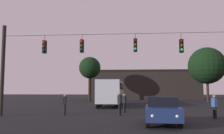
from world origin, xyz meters
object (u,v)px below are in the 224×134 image
at_px(pedestrian_near_bus, 65,103).
at_px(pedestrian_crossing_right, 214,105).
at_px(tree_left_silhouette, 207,66).
at_px(tree_behind_building, 90,68).
at_px(car_near_right, 162,110).
at_px(city_bus, 112,91).
at_px(pedestrian_crossing_left, 124,102).
at_px(pedestrian_crossing_center, 120,102).

bearing_deg(pedestrian_near_bus, pedestrian_crossing_right, -7.27).
xyz_separation_m(pedestrian_near_bus, tree_left_silhouette, (17.27, 21.70, 4.97)).
bearing_deg(tree_left_silhouette, pedestrian_crossing_right, -106.05).
bearing_deg(pedestrian_crossing_right, tree_behind_building, 116.75).
bearing_deg(pedestrian_crossing_right, tree_left_silhouette, 73.95).
bearing_deg(tree_left_silhouette, car_near_right, -111.94).
xyz_separation_m(city_bus, pedestrian_near_bus, (-2.64, -11.54, -0.97)).
bearing_deg(tree_behind_building, tree_left_silhouette, -7.51).
bearing_deg(pedestrian_crossing_left, car_near_right, -71.20).
xyz_separation_m(car_near_right, tree_left_silhouette, (10.48, 26.03, 5.07)).
height_order(car_near_right, pedestrian_crossing_left, pedestrian_crossing_left).
bearing_deg(pedestrian_crossing_left, pedestrian_near_bus, -150.88).
distance_m(pedestrian_crossing_left, pedestrian_crossing_center, 2.21).
bearing_deg(car_near_right, tree_behind_building, 107.60).
bearing_deg(car_near_right, pedestrian_near_bus, 147.52).
distance_m(pedestrian_crossing_right, tree_left_silhouette, 24.51).
distance_m(pedestrian_crossing_center, pedestrian_crossing_right, 6.67).
relative_size(city_bus, tree_left_silhouette, 1.24).
distance_m(car_near_right, pedestrian_crossing_left, 7.19).
height_order(pedestrian_crossing_center, tree_left_silhouette, tree_left_silhouette).
xyz_separation_m(tree_left_silhouette, tree_behind_building, (-19.56, 2.58, -0.00)).
xyz_separation_m(pedestrian_crossing_right, tree_left_silhouette, (6.63, 23.06, 4.98)).
bearing_deg(pedestrian_crossing_left, tree_left_silhouette, 56.33).
xyz_separation_m(car_near_right, pedestrian_near_bus, (-6.79, 4.32, 0.10)).
distance_m(pedestrian_crossing_right, tree_behind_building, 29.14).
distance_m(pedestrian_crossing_center, tree_behind_building, 25.31).
relative_size(city_bus, pedestrian_crossing_center, 6.18).
relative_size(city_bus, pedestrian_near_bus, 6.90).
distance_m(city_bus, pedestrian_crossing_right, 15.20).
bearing_deg(pedestrian_near_bus, tree_behind_building, 95.38).
bearing_deg(car_near_right, pedestrian_crossing_right, 37.60).
height_order(pedestrian_near_bus, tree_behind_building, tree_behind_building).
bearing_deg(pedestrian_crossing_center, tree_behind_building, 105.09).
xyz_separation_m(pedestrian_crossing_center, tree_behind_building, (-6.47, 23.98, 4.84)).
distance_m(city_bus, tree_behind_building, 14.24).
relative_size(car_near_right, pedestrian_crossing_right, 2.82).
height_order(pedestrian_crossing_center, pedestrian_near_bus, pedestrian_crossing_center).
distance_m(city_bus, pedestrian_crossing_center, 11.37).
bearing_deg(tree_behind_building, pedestrian_crossing_left, -72.78).
distance_m(pedestrian_crossing_center, pedestrian_near_bus, 4.19).
bearing_deg(pedestrian_crossing_center, city_bus, 97.80).
xyz_separation_m(pedestrian_crossing_left, tree_behind_building, (-6.76, 21.79, 4.96)).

